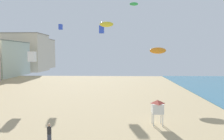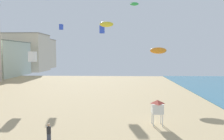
# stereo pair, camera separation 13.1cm
# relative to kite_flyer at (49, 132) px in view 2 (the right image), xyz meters

# --- Properties ---
(boardwalk_hotel_distant) EXTENTS (17.36, 13.16, 15.01)m
(boardwalk_hotel_distant) POSITION_rel_kite_flyer_xyz_m (-33.46, 67.74, 6.59)
(boardwalk_hotel_distant) COLOR beige
(boardwalk_hotel_distant) RESTS_ON ground
(boardwalk_hotel_furthest) EXTENTS (10.85, 16.16, 14.23)m
(boardwalk_hotel_furthest) POSITION_rel_kite_flyer_xyz_m (-33.46, 85.01, 6.20)
(boardwalk_hotel_furthest) COLOR beige
(boardwalk_hotel_furthest) RESTS_ON ground
(kite_flyer) EXTENTS (0.34, 0.34, 1.64)m
(kite_flyer) POSITION_rel_kite_flyer_xyz_m (0.00, 0.00, 0.00)
(kite_flyer) COLOR #383D4C
(kite_flyer) RESTS_ON ground
(lifeguard_stand) EXTENTS (1.10, 1.10, 2.55)m
(lifeguard_stand) POSITION_rel_kite_flyer_xyz_m (9.39, 4.74, 0.92)
(lifeguard_stand) COLOR white
(lifeguard_stand) RESTS_ON ground
(kite_yellow_parafoil) EXTENTS (1.65, 0.46, 0.64)m
(kite_yellow_parafoil) POSITION_rel_kite_flyer_xyz_m (3.99, 9.40, 9.74)
(kite_yellow_parafoil) COLOR yellow
(kite_green_parafoil) EXTENTS (1.62, 0.45, 0.63)m
(kite_green_parafoil) POSITION_rel_kite_flyer_xyz_m (8.22, 24.33, 15.52)
(kite_green_parafoil) COLOR green
(kite_blue_box) EXTENTS (0.94, 0.94, 1.48)m
(kite_blue_box) POSITION_rel_kite_flyer_xyz_m (2.00, 25.84, 10.98)
(kite_blue_box) COLOR blue
(kite_orange_parafoil) EXTENTS (2.85, 0.79, 1.11)m
(kite_orange_parafoil) POSITION_rel_kite_flyer_xyz_m (12.23, 20.93, 6.76)
(kite_orange_parafoil) COLOR orange
(kite_white_box_2) EXTENTS (1.03, 1.03, 1.62)m
(kite_white_box_2) POSITION_rel_kite_flyer_xyz_m (-8.39, 17.02, 5.76)
(kite_white_box_2) COLOR white
(kite_blue_box_2) EXTENTS (0.75, 0.75, 1.18)m
(kite_blue_box_2) POSITION_rel_kite_flyer_xyz_m (-7.36, 30.04, 12.05)
(kite_blue_box_2) COLOR blue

